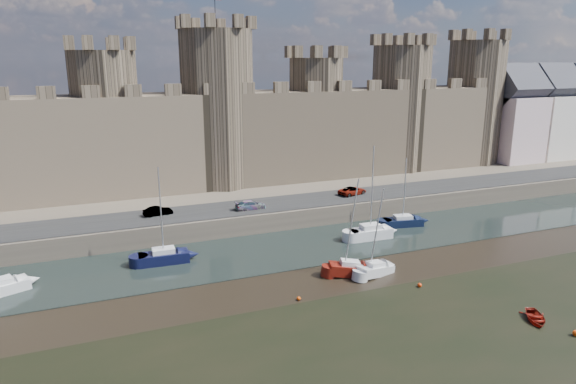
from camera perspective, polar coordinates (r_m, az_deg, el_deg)
name	(u,v)px	position (r m, az deg, el deg)	size (l,w,h in m)	color
ground	(363,369)	(39.23, 8.32, -18.84)	(160.00, 160.00, 0.00)	black
water_channel	(258,253)	(58.81, -3.41, -6.78)	(160.00, 12.00, 0.08)	black
quay	(193,176)	(91.93, -10.50, 1.72)	(160.00, 60.00, 2.50)	#4C443A
road	(233,208)	(67.06, -6.13, -1.83)	(160.00, 7.00, 0.10)	black
castle	(202,126)	(78.39, -9.56, 7.28)	(108.50, 11.00, 29.00)	#42382B
townhouses	(567,115)	(115.83, 28.56, 7.54)	(35.50, 9.05, 18.13)	beige
car_1	(158,211)	(65.69, -14.26, -2.08)	(1.24, 3.55, 1.17)	gray
car_2	(251,205)	(66.45, -4.18, -1.46)	(1.64, 4.03, 1.17)	gray
car_3	(352,191)	(73.81, 7.17, 0.13)	(2.00, 4.34, 1.21)	gray
sailboat_0	(0,287)	(55.84, -29.35, -9.19)	(5.32, 3.67, 9.27)	silver
sailboat_1	(164,256)	(57.27, -13.63, -6.95)	(5.36, 2.30, 10.54)	black
sailboat_2	(370,232)	(63.69, 9.12, -4.41)	(5.38, 2.25, 11.46)	silver
sailboat_3	(403,221)	(69.26, 12.63, -3.16)	(5.42, 2.89, 9.02)	black
sailboat_4	(350,268)	(53.22, 6.91, -8.43)	(4.61, 2.76, 10.10)	#66130B
sailboat_5	(375,269)	(53.69, 9.64, -8.41)	(4.50, 2.70, 9.10)	silver
dinghy_4	(535,318)	(49.17, 25.80, -12.50)	(2.10, 0.61, 2.93)	maroon
buoy_1	(299,298)	(48.00, 1.19, -11.74)	(0.38, 0.38, 0.38)	#E2470A
buoy_2	(576,333)	(48.31, 29.33, -13.52)	(0.50, 0.50, 0.50)	#F6460A
buoy_3	(420,285)	(52.07, 14.42, -9.99)	(0.43, 0.43, 0.43)	red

